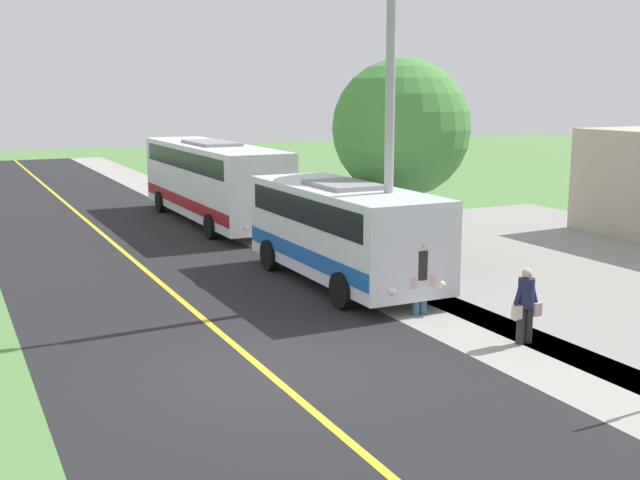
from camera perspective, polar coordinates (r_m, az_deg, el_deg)
The scene contains 10 objects.
ground_plane at distance 14.98m, azimuth -4.07°, elevation -9.51°, with size 120.00×120.00×0.00m, color #548442.
road_surface at distance 14.97m, azimuth -4.07°, elevation -9.50°, with size 8.00×100.00×0.01m, color black.
sidewalk at distance 17.48m, azimuth 12.04°, elevation -6.70°, with size 2.40×100.00×0.01m, color #9E9991.
road_centre_line at distance 14.97m, azimuth -4.07°, elevation -9.48°, with size 0.16×100.00×0.00m, color gold.
shuttle_bus_front at distance 21.21m, azimuth 1.69°, elevation 0.89°, with size 2.72×7.50×2.77m.
transit_bus_rear at distance 31.42m, azimuth -7.88°, elevation 4.50°, with size 2.73×11.23×3.23m.
pedestrian_with_bags at distance 16.79m, azimuth 14.80°, elevation -4.51°, with size 0.72×0.34×1.61m.
pedestrian_waiting at distance 18.39m, azimuth 7.34°, elevation -2.53°, with size 0.72×0.34×1.80m.
street_light_pole at distance 19.69m, azimuth 4.84°, elevation 9.62°, with size 1.97×0.24×8.75m.
tree_curbside at distance 23.83m, azimuth 5.96°, elevation 8.08°, with size 4.18×4.18×6.17m.
Camera 1 is at (5.22, 13.03, 5.22)m, focal length 43.81 mm.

